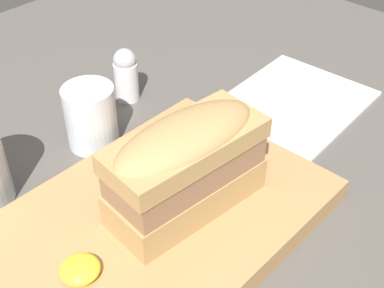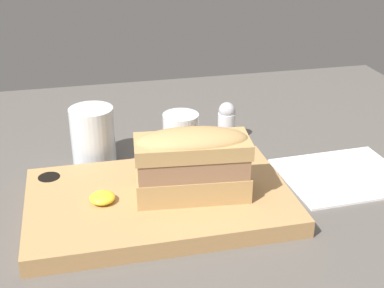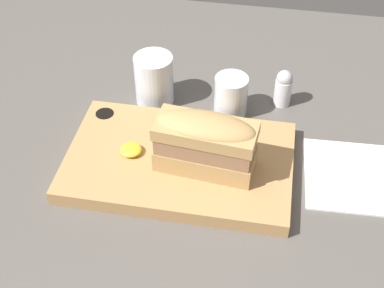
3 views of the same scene
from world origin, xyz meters
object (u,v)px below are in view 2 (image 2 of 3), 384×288
(sandwich, at_px, (192,161))
(wine_glass, at_px, (181,137))
(serving_board, at_px, (159,201))
(salt_shaker, at_px, (227,121))
(water_glass, at_px, (93,139))
(napkin, at_px, (343,176))

(sandwich, distance_m, wine_glass, 0.19)
(serving_board, xyz_separation_m, sandwich, (0.05, -0.02, 0.07))
(serving_board, bearing_deg, sandwich, -17.89)
(serving_board, xyz_separation_m, salt_shaker, (0.17, 0.21, 0.03))
(serving_board, xyz_separation_m, water_glass, (-0.08, 0.18, 0.03))
(serving_board, height_order, salt_shaker, salt_shaker)
(napkin, bearing_deg, serving_board, -174.87)
(salt_shaker, bearing_deg, water_glass, -172.64)
(sandwich, distance_m, salt_shaker, 0.26)
(serving_board, distance_m, salt_shaker, 0.27)
(sandwich, bearing_deg, wine_glass, 83.37)
(wine_glass, height_order, napkin, wine_glass)
(salt_shaker, bearing_deg, wine_glass, -155.33)
(serving_board, distance_m, wine_glass, 0.18)
(sandwich, height_order, salt_shaker, sandwich)
(water_glass, height_order, wine_glass, water_glass)
(serving_board, height_order, water_glass, water_glass)
(sandwich, xyz_separation_m, water_glass, (-0.13, 0.19, -0.04))
(serving_board, relative_size, salt_shaker, 5.02)
(water_glass, relative_size, wine_glass, 1.25)
(salt_shaker, bearing_deg, sandwich, -117.75)
(wine_glass, bearing_deg, water_glass, 175.32)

